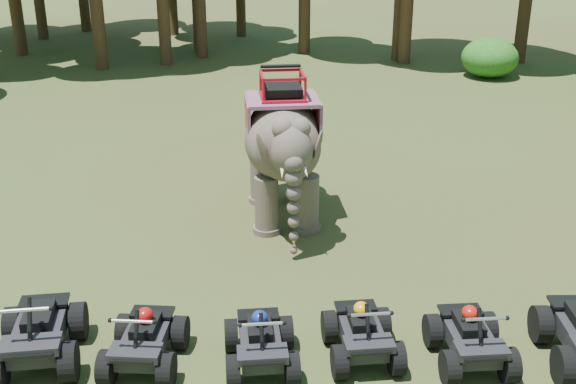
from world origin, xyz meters
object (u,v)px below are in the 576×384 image
atv_0 (37,324)px  atv_4 (471,331)px  atv_1 (144,333)px  atv_2 (260,335)px  atv_3 (362,326)px  elephant (283,146)px

atv_0 → atv_4: (7.15, 0.19, -0.09)m
atv_1 → atv_4: size_ratio=1.00×
atv_2 → atv_3: bearing=3.5°
elephant → atv_0: bearing=-130.4°
atv_4 → atv_2: bearing=177.3°
atv_0 → atv_2: atv_0 is taller
elephant → atv_4: size_ratio=2.60×
atv_2 → atv_4: bearing=-3.9°
elephant → atv_2: size_ratio=2.67×
atv_1 → atv_4: same height
elephant → atv_0: elephant is taller
elephant → atv_3: size_ratio=2.67×
atv_2 → atv_3: 1.71m
atv_2 → atv_3: (1.68, 0.34, -0.00)m
atv_2 → atv_0: bearing=171.4°
elephant → atv_2: bearing=-99.2°
atv_1 → atv_4: (5.37, 0.25, 0.00)m
elephant → atv_3: (1.56, -5.73, -1.20)m
atv_4 → atv_0: bearing=174.9°
atv_0 → atv_2: (3.69, -0.05, -0.10)m
atv_0 → atv_2: size_ratio=1.17×
atv_3 → atv_4: 1.78m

